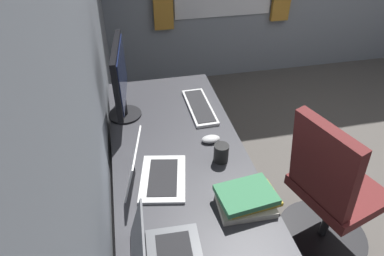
{
  "coord_description": "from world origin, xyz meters",
  "views": [
    {
      "loc": [
        -1.3,
        2.16,
        1.9
      ],
      "look_at": [
        -0.05,
        1.88,
        0.95
      ],
      "focal_mm": 31.38,
      "sensor_mm": 36.0,
      "label": 1
    }
  ],
  "objects_px": {
    "laptop_left": "(151,172)",
    "book_stack_near": "(247,199)",
    "monitor_primary": "(120,78)",
    "mouse_main": "(211,139)",
    "coffee_mug": "(221,153)",
    "keyboard_main": "(200,107)",
    "office_chair": "(329,195)",
    "drawer_pedestal": "(170,173)"
  },
  "relations": [
    {
      "from": "drawer_pedestal",
      "to": "monitor_primary",
      "type": "height_order",
      "value": "monitor_primary"
    },
    {
      "from": "office_chair",
      "to": "drawer_pedestal",
      "type": "bearing_deg",
      "value": 60.48
    },
    {
      "from": "mouse_main",
      "to": "laptop_left",
      "type": "bearing_deg",
      "value": 122.26
    },
    {
      "from": "keyboard_main",
      "to": "laptop_left",
      "type": "bearing_deg",
      "value": 146.69
    },
    {
      "from": "coffee_mug",
      "to": "office_chair",
      "type": "distance_m",
      "value": 0.71
    },
    {
      "from": "drawer_pedestal",
      "to": "coffee_mug",
      "type": "relative_size",
      "value": 5.95
    },
    {
      "from": "laptop_left",
      "to": "mouse_main",
      "type": "relative_size",
      "value": 3.49
    },
    {
      "from": "keyboard_main",
      "to": "coffee_mug",
      "type": "height_order",
      "value": "coffee_mug"
    },
    {
      "from": "keyboard_main",
      "to": "book_stack_near",
      "type": "relative_size",
      "value": 1.51
    },
    {
      "from": "monitor_primary",
      "to": "laptop_left",
      "type": "bearing_deg",
      "value": -170.94
    },
    {
      "from": "monitor_primary",
      "to": "mouse_main",
      "type": "bearing_deg",
      "value": -128.98
    },
    {
      "from": "book_stack_near",
      "to": "coffee_mug",
      "type": "xyz_separation_m",
      "value": [
        0.32,
        0.03,
        0.01
      ]
    },
    {
      "from": "drawer_pedestal",
      "to": "coffee_mug",
      "type": "height_order",
      "value": "coffee_mug"
    },
    {
      "from": "drawer_pedestal",
      "to": "book_stack_near",
      "type": "height_order",
      "value": "book_stack_near"
    },
    {
      "from": "laptop_left",
      "to": "monitor_primary",
      "type": "bearing_deg",
      "value": 9.06
    },
    {
      "from": "monitor_primary",
      "to": "mouse_main",
      "type": "height_order",
      "value": "monitor_primary"
    },
    {
      "from": "laptop_left",
      "to": "book_stack_near",
      "type": "distance_m",
      "value": 0.47
    },
    {
      "from": "keyboard_main",
      "to": "coffee_mug",
      "type": "xyz_separation_m",
      "value": [
        -0.5,
        0.01,
        0.04
      ]
    },
    {
      "from": "drawer_pedestal",
      "to": "laptop_left",
      "type": "xyz_separation_m",
      "value": [
        -0.41,
        0.14,
        0.43
      ]
    },
    {
      "from": "drawer_pedestal",
      "to": "coffee_mug",
      "type": "bearing_deg",
      "value": -146.8
    },
    {
      "from": "keyboard_main",
      "to": "mouse_main",
      "type": "bearing_deg",
      "value": 177.18
    },
    {
      "from": "keyboard_main",
      "to": "office_chair",
      "type": "relative_size",
      "value": 0.44
    },
    {
      "from": "coffee_mug",
      "to": "book_stack_near",
      "type": "bearing_deg",
      "value": -175.18
    },
    {
      "from": "keyboard_main",
      "to": "book_stack_near",
      "type": "bearing_deg",
      "value": -178.52
    },
    {
      "from": "monitor_primary",
      "to": "coffee_mug",
      "type": "xyz_separation_m",
      "value": [
        -0.52,
        -0.46,
        -0.21
      ]
    },
    {
      "from": "drawer_pedestal",
      "to": "keyboard_main",
      "type": "xyz_separation_m",
      "value": [
        0.15,
        -0.23,
        0.39
      ]
    },
    {
      "from": "drawer_pedestal",
      "to": "monitor_primary",
      "type": "xyz_separation_m",
      "value": [
        0.17,
        0.23,
        0.64
      ]
    },
    {
      "from": "keyboard_main",
      "to": "mouse_main",
      "type": "height_order",
      "value": "mouse_main"
    },
    {
      "from": "drawer_pedestal",
      "to": "keyboard_main",
      "type": "relative_size",
      "value": 1.65
    },
    {
      "from": "office_chair",
      "to": "laptop_left",
      "type": "bearing_deg",
      "value": 86.15
    },
    {
      "from": "book_stack_near",
      "to": "monitor_primary",
      "type": "bearing_deg",
      "value": 30.11
    },
    {
      "from": "mouse_main",
      "to": "office_chair",
      "type": "bearing_deg",
      "value": -114.71
    },
    {
      "from": "mouse_main",
      "to": "coffee_mug",
      "type": "distance_m",
      "value": 0.16
    },
    {
      "from": "coffee_mug",
      "to": "drawer_pedestal",
      "type": "bearing_deg",
      "value": 33.2
    },
    {
      "from": "drawer_pedestal",
      "to": "laptop_left",
      "type": "height_order",
      "value": "laptop_left"
    },
    {
      "from": "keyboard_main",
      "to": "coffee_mug",
      "type": "distance_m",
      "value": 0.5
    },
    {
      "from": "laptop_left",
      "to": "book_stack_near",
      "type": "height_order",
      "value": "laptop_left"
    },
    {
      "from": "laptop_left",
      "to": "office_chair",
      "type": "height_order",
      "value": "office_chair"
    },
    {
      "from": "monitor_primary",
      "to": "keyboard_main",
      "type": "height_order",
      "value": "monitor_primary"
    },
    {
      "from": "coffee_mug",
      "to": "laptop_left",
      "type": "bearing_deg",
      "value": 100.35
    },
    {
      "from": "book_stack_near",
      "to": "laptop_left",
      "type": "bearing_deg",
      "value": 57.33
    },
    {
      "from": "monitor_primary",
      "to": "book_stack_near",
      "type": "distance_m",
      "value": 0.99
    }
  ]
}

